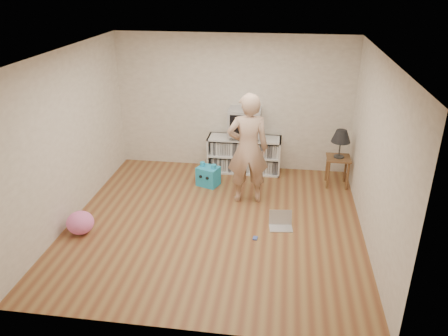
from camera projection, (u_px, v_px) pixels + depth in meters
name	position (u px, v px, depth m)	size (l,w,h in m)	color
ground	(215.00, 223.00, 6.83)	(4.50, 4.50, 0.00)	brown
walls	(214.00, 146.00, 6.29)	(4.52, 4.52, 2.60)	beige
ceiling	(213.00, 54.00, 5.76)	(4.50, 4.50, 0.01)	white
media_unit	(244.00, 154.00, 8.49)	(1.40, 0.45, 0.70)	white
dvd_deck	(244.00, 136.00, 8.32)	(0.45, 0.35, 0.07)	gray
crt_tv	(245.00, 122.00, 8.20)	(0.60, 0.53, 0.50)	#A6A6AB
side_table	(338.00, 164.00, 7.89)	(0.42, 0.42, 0.55)	brown
table_lamp	(341.00, 137.00, 7.67)	(0.34, 0.34, 0.52)	#333333
person	(248.00, 149.00, 7.14)	(0.69, 0.45, 1.88)	tan
laptop	(281.00, 223.00, 6.71)	(0.38, 0.32, 0.24)	silver
playing_cards	(255.00, 238.00, 6.42)	(0.07, 0.09, 0.02)	#445CB6
plush_blue	(208.00, 176.00, 7.98)	(0.45, 0.41, 0.43)	#1EA2DA
plush_pink	(80.00, 223.00, 6.51)	(0.40, 0.40, 0.34)	pink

